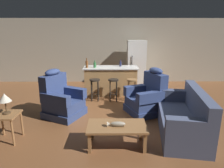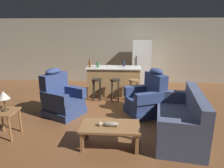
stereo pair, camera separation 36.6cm
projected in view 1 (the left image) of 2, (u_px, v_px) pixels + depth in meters
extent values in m
plane|color=brown|center=(111.00, 109.00, 5.58)|extent=(12.00, 12.00, 0.00)
cube|color=#A89E89|center=(111.00, 51.00, 8.26)|extent=(12.00, 0.05, 2.60)
cube|color=olive|center=(117.00, 126.00, 3.71)|extent=(1.10, 0.60, 0.04)
cube|color=olive|center=(90.00, 143.00, 3.53)|extent=(0.06, 0.06, 0.38)
cube|color=olive|center=(145.00, 143.00, 3.54)|extent=(0.06, 0.06, 0.38)
cube|color=olive|center=(92.00, 130.00, 3.99)|extent=(0.06, 0.06, 0.38)
cube|color=olive|center=(141.00, 130.00, 4.00)|extent=(0.06, 0.06, 0.38)
cube|color=#4C3823|center=(118.00, 126.00, 3.67)|extent=(0.22, 0.07, 0.01)
ellipsoid|color=#9E937F|center=(118.00, 124.00, 3.66)|extent=(0.28, 0.09, 0.09)
cone|color=#9E937F|center=(109.00, 124.00, 3.66)|extent=(0.06, 0.10, 0.10)
cube|color=#4C5675|center=(180.00, 128.00, 4.28)|extent=(1.13, 2.01, 0.20)
cube|color=#4C5675|center=(181.00, 119.00, 4.22)|extent=(1.13, 2.01, 0.22)
cube|color=#4C5675|center=(198.00, 103.00, 4.08)|extent=(0.50, 1.91, 0.52)
cube|color=#4C5675|center=(191.00, 127.00, 3.35)|extent=(0.86, 0.33, 0.28)
cube|color=#4C5675|center=(175.00, 95.00, 4.97)|extent=(0.86, 0.33, 0.28)
cube|color=navy|center=(65.00, 113.00, 5.10)|extent=(1.13, 1.13, 0.18)
cube|color=navy|center=(64.00, 105.00, 5.05)|extent=(1.05, 1.03, 0.24)
cube|color=navy|center=(54.00, 87.00, 5.06)|extent=(0.55, 0.78, 0.64)
ellipsoid|color=navy|center=(52.00, 72.00, 4.96)|extent=(0.44, 0.53, 0.16)
cube|color=navy|center=(72.00, 92.00, 5.26)|extent=(0.80, 0.52, 0.26)
cube|color=navy|center=(55.00, 100.00, 4.69)|extent=(0.80, 0.52, 0.26)
cube|color=navy|center=(144.00, 110.00, 5.29)|extent=(1.10, 1.10, 0.18)
cube|color=navy|center=(145.00, 102.00, 5.24)|extent=(1.03, 1.01, 0.24)
cube|color=navy|center=(155.00, 85.00, 5.24)|extent=(0.52, 0.79, 0.64)
ellipsoid|color=navy|center=(156.00, 71.00, 5.14)|extent=(0.42, 0.53, 0.16)
cube|color=navy|center=(152.00, 97.00, 4.87)|extent=(0.80, 0.48, 0.26)
cube|color=navy|center=(138.00, 90.00, 5.46)|extent=(0.80, 0.48, 0.26)
cube|color=olive|center=(5.00, 115.00, 3.86)|extent=(0.48, 0.48, 0.04)
cylinder|color=olive|center=(13.00, 133.00, 3.74)|extent=(0.04, 0.04, 0.52)
cylinder|color=olive|center=(2.00, 123.00, 4.13)|extent=(0.04, 0.04, 0.52)
cylinder|color=olive|center=(22.00, 123.00, 4.13)|extent=(0.04, 0.04, 0.52)
cylinder|color=#4C3823|center=(7.00, 113.00, 3.87)|extent=(0.14, 0.14, 0.03)
cylinder|color=#4C3823|center=(6.00, 107.00, 3.84)|extent=(0.02, 0.02, 0.22)
cone|color=beige|center=(5.00, 98.00, 3.79)|extent=(0.24, 0.24, 0.16)
cube|color=#AD7F4C|center=(111.00, 81.00, 6.76)|extent=(1.71, 0.63, 0.91)
cube|color=silver|center=(111.00, 67.00, 6.64)|extent=(1.80, 0.70, 0.04)
cylinder|color=black|center=(95.00, 80.00, 6.10)|extent=(0.32, 0.32, 0.04)
torus|color=black|center=(95.00, 94.00, 6.21)|extent=(0.23, 0.23, 0.02)
cylinder|color=black|center=(91.00, 91.00, 6.09)|extent=(0.04, 0.04, 0.64)
cylinder|color=black|center=(98.00, 91.00, 6.09)|extent=(0.04, 0.04, 0.64)
cylinder|color=black|center=(92.00, 90.00, 6.28)|extent=(0.04, 0.04, 0.64)
cylinder|color=black|center=(98.00, 90.00, 6.28)|extent=(0.04, 0.04, 0.64)
cylinder|color=black|center=(113.00, 80.00, 6.10)|extent=(0.32, 0.32, 0.04)
torus|color=black|center=(113.00, 94.00, 6.22)|extent=(0.23, 0.23, 0.02)
cylinder|color=black|center=(110.00, 91.00, 6.09)|extent=(0.04, 0.04, 0.64)
cylinder|color=black|center=(117.00, 91.00, 6.09)|extent=(0.04, 0.04, 0.64)
cylinder|color=black|center=(110.00, 90.00, 6.29)|extent=(0.04, 0.04, 0.64)
cylinder|color=black|center=(116.00, 90.00, 6.29)|extent=(0.04, 0.04, 0.64)
cylinder|color=olive|center=(132.00, 80.00, 6.11)|extent=(0.32, 0.32, 0.04)
torus|color=olive|center=(132.00, 94.00, 6.22)|extent=(0.23, 0.23, 0.02)
cylinder|color=olive|center=(129.00, 91.00, 6.10)|extent=(0.04, 0.04, 0.64)
cylinder|color=olive|center=(135.00, 91.00, 6.10)|extent=(0.04, 0.04, 0.64)
cylinder|color=olive|center=(128.00, 90.00, 6.29)|extent=(0.04, 0.04, 0.64)
cylinder|color=olive|center=(135.00, 90.00, 6.29)|extent=(0.04, 0.04, 0.64)
cube|color=white|center=(136.00, 63.00, 7.82)|extent=(0.70, 0.66, 1.76)
cylinder|color=#333338|center=(132.00, 62.00, 7.46)|extent=(0.02, 0.02, 0.50)
cylinder|color=#2D6B38|center=(95.00, 65.00, 6.50)|extent=(0.09, 0.09, 0.16)
cylinder|color=#2D6B38|center=(95.00, 62.00, 6.47)|extent=(0.03, 0.03, 0.07)
cylinder|color=brown|center=(87.00, 64.00, 6.45)|extent=(0.08, 0.08, 0.22)
cylinder|color=brown|center=(87.00, 59.00, 6.41)|extent=(0.03, 0.03, 0.10)
cylinder|color=#23284C|center=(120.00, 64.00, 6.72)|extent=(0.07, 0.07, 0.16)
cylinder|color=#23284C|center=(120.00, 61.00, 6.69)|extent=(0.03, 0.03, 0.07)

